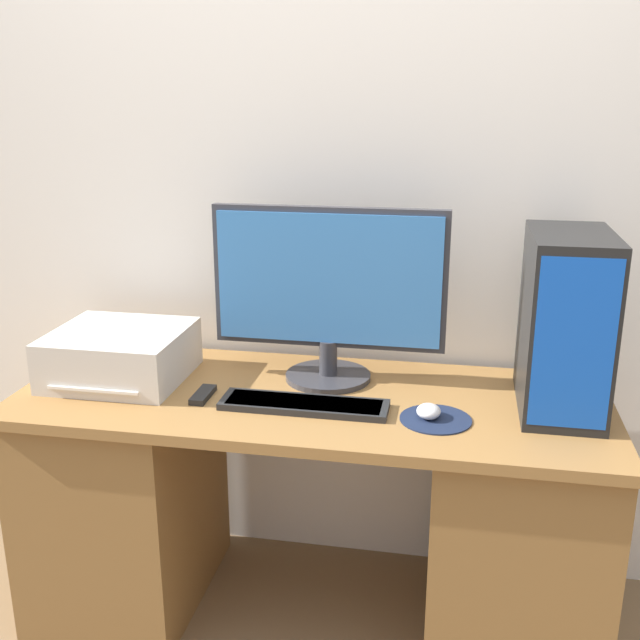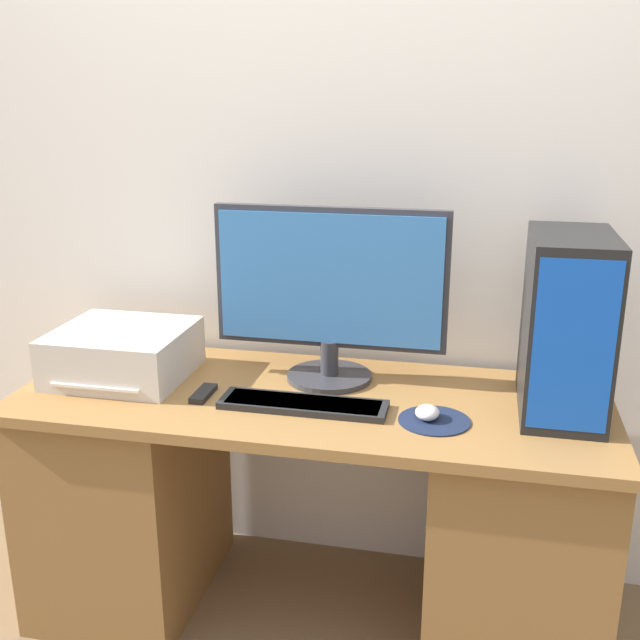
% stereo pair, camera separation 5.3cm
% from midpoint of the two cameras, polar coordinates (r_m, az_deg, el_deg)
% --- Properties ---
extents(wall_back, '(6.40, 0.05, 2.70)m').
position_cam_midpoint_polar(wall_back, '(2.27, 0.43, 13.04)').
color(wall_back, white).
rests_on(wall_back, ground_plane).
extents(desk, '(1.62, 0.63, 0.71)m').
position_cam_midpoint_polar(desk, '(2.22, -1.38, -13.86)').
color(desk, olive).
rests_on(desk, ground_plane).
extents(monitor, '(0.66, 0.25, 0.50)m').
position_cam_midpoint_polar(monitor, '(2.10, -0.06, 2.41)').
color(monitor, '#333338').
rests_on(monitor, desk).
extents(keyboard, '(0.44, 0.12, 0.02)m').
position_cam_midpoint_polar(keyboard, '(1.98, -2.00, -6.45)').
color(keyboard, black).
rests_on(keyboard, desk).
extents(mousepad, '(0.18, 0.18, 0.00)m').
position_cam_midpoint_polar(mousepad, '(1.94, 8.02, -7.50)').
color(mousepad, '#19233D').
rests_on(mousepad, desk).
extents(mouse, '(0.06, 0.07, 0.04)m').
position_cam_midpoint_polar(mouse, '(1.93, 7.49, -6.91)').
color(mouse, silver).
rests_on(mouse, mousepad).
extents(computer_tower, '(0.20, 0.37, 0.47)m').
position_cam_midpoint_polar(computer_tower, '(2.01, 17.45, -0.22)').
color(computer_tower, black).
rests_on(computer_tower, desk).
extents(printer, '(0.37, 0.36, 0.14)m').
position_cam_midpoint_polar(printer, '(2.24, -15.65, -2.57)').
color(printer, beige).
rests_on(printer, desk).
extents(remote_control, '(0.04, 0.12, 0.02)m').
position_cam_midpoint_polar(remote_control, '(2.08, -9.63, -5.64)').
color(remote_control, black).
rests_on(remote_control, desk).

